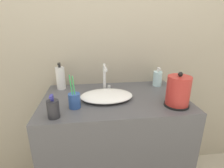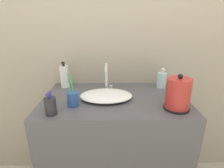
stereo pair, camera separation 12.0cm
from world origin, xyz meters
name	(u,v)px [view 2 (the right image)]	position (x,y,z in m)	size (l,w,h in m)	color
wall_back	(113,35)	(0.00, 0.64, 1.30)	(6.00, 0.04, 2.60)	#ADA38E
vanity_counter	(114,149)	(0.00, 0.31, 0.45)	(1.00, 0.62, 0.90)	#4C4C51
sink_basin	(106,95)	(-0.06, 0.29, 0.92)	(0.36, 0.26, 0.05)	white
faucet	(107,76)	(-0.05, 0.42, 1.02)	(0.06, 0.17, 0.21)	silver
electric_kettle	(178,95)	(0.37, 0.13, 0.99)	(0.16, 0.16, 0.22)	black
toothbrush_cup	(73,99)	(-0.27, 0.18, 0.95)	(0.07, 0.07, 0.21)	#2D519E
lotion_bottle	(162,80)	(0.39, 0.50, 0.96)	(0.07, 0.07, 0.16)	silver
shampoo_bottle	(65,76)	(-0.40, 0.53, 0.99)	(0.07, 0.07, 0.21)	white
mouthwash_bottle	(50,106)	(-0.37, 0.07, 0.95)	(0.07, 0.07, 0.14)	#28282D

